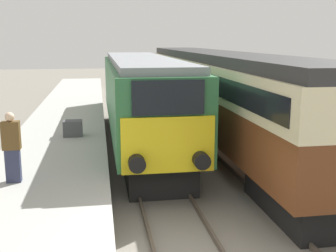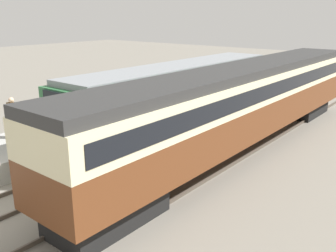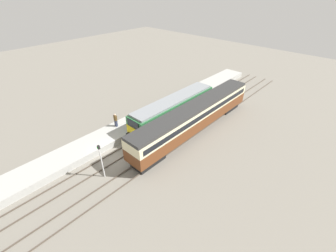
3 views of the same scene
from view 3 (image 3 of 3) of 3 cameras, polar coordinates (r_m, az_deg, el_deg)
name	(u,v)px [view 3 (image 3 of 3)]	position (r m, az deg, el deg)	size (l,w,h in m)	color
ground_plane	(114,158)	(26.25, -13.56, -7.82)	(120.00, 120.00, 0.00)	slate
platform_left	(146,117)	(32.02, -5.54, 2.18)	(3.50, 50.00, 0.86)	#A8A8A3
rails_near_track	(147,138)	(28.49, -5.45, -3.04)	(1.51, 60.00, 0.14)	#4C4238
rails_far_track	(166,150)	(26.53, -0.45, -5.99)	(1.50, 60.00, 0.14)	#4C4238
locomotive	(174,109)	(30.46, 1.49, 4.24)	(2.70, 14.50, 3.75)	black
passenger_carriage	(195,115)	(28.70, 6.99, 2.73)	(2.75, 20.98, 3.94)	black
person_on_platform	(116,120)	(29.45, -13.17, 1.48)	(0.44, 0.26, 1.82)	#2D334C
signal_post	(101,159)	(22.75, -16.64, -8.02)	(0.24, 0.28, 3.96)	silver
luggage_crate	(151,113)	(31.61, -4.24, 3.36)	(0.70, 0.56, 0.60)	#4C4C51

